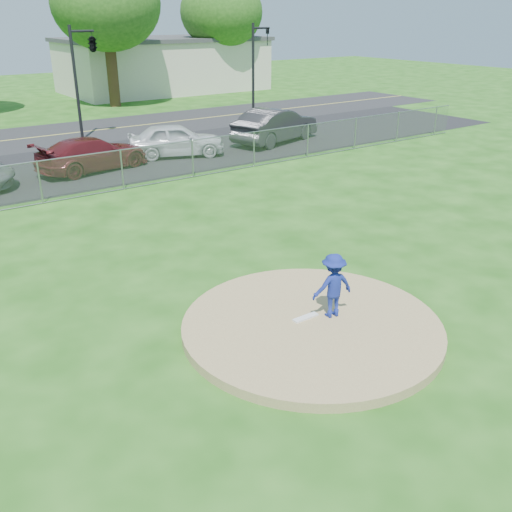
{
  "coord_description": "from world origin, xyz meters",
  "views": [
    {
      "loc": [
        -6.94,
        -7.76,
        6.1
      ],
      "look_at": [
        0.0,
        2.0,
        1.0
      ],
      "focal_mm": 40.0,
      "sensor_mm": 36.0,
      "label": 1
    }
  ],
  "objects": [
    {
      "name": "commercial_building",
      "position": [
        16.0,
        38.0,
        2.16
      ],
      "size": [
        16.4,
        9.4,
        4.3
      ],
      "color": "beige",
      "rests_on": "ground"
    },
    {
      "name": "parked_car_pearl",
      "position": [
        5.21,
        15.7,
        0.76
      ],
      "size": [
        4.75,
        3.23,
        1.5
      ],
      "primitive_type": "imported",
      "rotation": [
        0.0,
        0.0,
        1.21
      ],
      "color": "silver",
      "rests_on": "parking_lot"
    },
    {
      "name": "traffic_signal_center",
      "position": [
        3.97,
        22.0,
        4.61
      ],
      "size": [
        1.42,
        2.48,
        5.6
      ],
      "color": "black",
      "rests_on": "ground"
    },
    {
      "name": "pitcher",
      "position": [
        0.53,
        -0.01,
        0.9
      ],
      "size": [
        0.99,
        0.68,
        1.4
      ],
      "primitive_type": "imported",
      "rotation": [
        0.0,
        0.0,
        2.95
      ],
      "color": "navy",
      "rests_on": "pitchers_mound"
    },
    {
      "name": "parking_lot",
      "position": [
        0.0,
        16.5,
        0.01
      ],
      "size": [
        50.0,
        8.0,
        0.01
      ],
      "primitive_type": "cube",
      "color": "black",
      "rests_on": "ground"
    },
    {
      "name": "chain_link_fence",
      "position": [
        0.0,
        12.0,
        0.75
      ],
      "size": [
        40.0,
        0.06,
        1.5
      ],
      "primitive_type": "cube",
      "color": "gray",
      "rests_on": "ground"
    },
    {
      "name": "tree_far_right",
      "position": [
        20.0,
        35.0,
        7.06
      ],
      "size": [
        6.72,
        6.72,
        10.74
      ],
      "color": "#342113",
      "rests_on": "ground"
    },
    {
      "name": "pitching_rubber",
      "position": [
        0.0,
        0.2,
        0.22
      ],
      "size": [
        0.6,
        0.15,
        0.04
      ],
      "primitive_type": "cube",
      "color": "white",
      "rests_on": "pitchers_mound"
    },
    {
      "name": "street",
      "position": [
        0.0,
        24.0,
        0.0
      ],
      "size": [
        60.0,
        7.0,
        0.01
      ],
      "primitive_type": "cube",
      "color": "#232326",
      "rests_on": "ground"
    },
    {
      "name": "parked_car_darkred",
      "position": [
        1.14,
        15.43,
        0.7
      ],
      "size": [
        5.03,
        2.75,
        1.38
      ],
      "primitive_type": "imported",
      "rotation": [
        0.0,
        0.0,
        1.75
      ],
      "color": "#5A161B",
      "rests_on": "parking_lot"
    },
    {
      "name": "ground",
      "position": [
        0.0,
        10.0,
        0.0
      ],
      "size": [
        120.0,
        120.0,
        0.0
      ],
      "primitive_type": "plane",
      "color": "#1A5011",
      "rests_on": "ground"
    },
    {
      "name": "parked_car_charcoal",
      "position": [
        10.83,
        15.53,
        0.87
      ],
      "size": [
        5.5,
        3.25,
        1.71
      ],
      "primitive_type": "imported",
      "rotation": [
        0.0,
        0.0,
        1.87
      ],
      "color": "#27272A",
      "rests_on": "parking_lot"
    },
    {
      "name": "traffic_signal_right",
      "position": [
        14.24,
        22.0,
        3.36
      ],
      "size": [
        1.28,
        0.2,
        5.6
      ],
      "color": "black",
      "rests_on": "ground"
    },
    {
      "name": "pitchers_mound",
      "position": [
        0.0,
        0.0,
        0.1
      ],
      "size": [
        5.4,
        5.4,
        0.2
      ],
      "primitive_type": "cylinder",
      "color": "#9E8557",
      "rests_on": "ground"
    }
  ]
}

